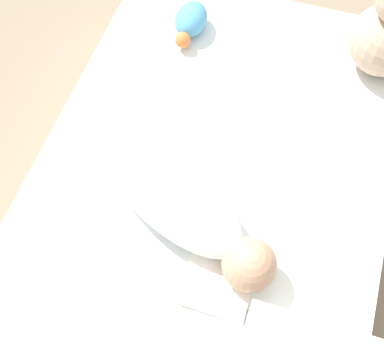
# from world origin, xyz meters

# --- Properties ---
(ground_plane) EXTENTS (12.00, 12.00, 0.00)m
(ground_plane) POSITION_xyz_m (0.00, 0.00, 0.00)
(ground_plane) COLOR #7A6B56
(bed_mattress) EXTENTS (1.33, 0.90, 0.23)m
(bed_mattress) POSITION_xyz_m (0.00, 0.00, 0.11)
(bed_mattress) COLOR white
(bed_mattress) RESTS_ON ground_plane
(burp_cloth) EXTENTS (0.20, 0.15, 0.02)m
(burp_cloth) POSITION_xyz_m (0.26, 0.10, 0.24)
(burp_cloth) COLOR white
(burp_cloth) RESTS_ON bed_mattress
(swaddled_baby) EXTENTS (0.37, 0.53, 0.15)m
(swaddled_baby) POSITION_xyz_m (0.14, -0.04, 0.30)
(swaddled_baby) COLOR white
(swaddled_baby) RESTS_ON bed_mattress
(turtle_plush) EXTENTS (0.17, 0.09, 0.08)m
(turtle_plush) POSITION_xyz_m (-0.44, -0.21, 0.27)
(turtle_plush) COLOR #4C99C6
(turtle_plush) RESTS_ON bed_mattress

